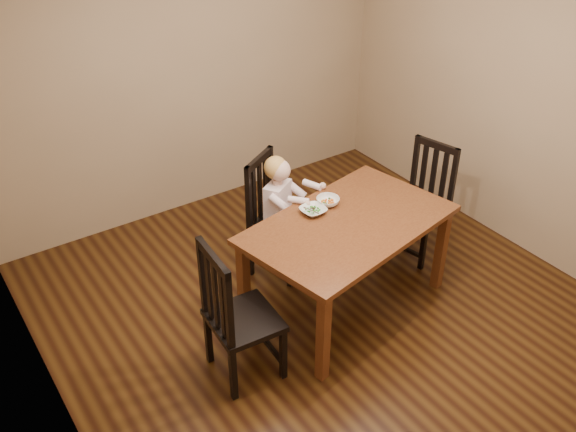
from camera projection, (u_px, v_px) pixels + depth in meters
room at (324, 155)px, 4.39m from camera, size 4.01×4.01×2.71m
dining_table at (348, 232)px, 4.77m from camera, size 1.72×1.23×0.78m
chair_child at (274, 217)px, 5.30m from camera, size 0.60×0.59×1.03m
chair_left at (236, 316)px, 4.25m from camera, size 0.47×0.49×1.07m
chair_right at (422, 202)px, 5.53m from camera, size 0.51×0.52×1.01m
toddler at (280, 204)px, 5.21m from camera, size 0.49×0.52×0.56m
bowl_peas at (313, 211)px, 4.81m from camera, size 0.20×0.20×0.05m
bowl_veg at (328, 201)px, 4.92m from camera, size 0.21×0.21×0.06m
fork at (312, 211)px, 4.76m from camera, size 0.09×0.09×0.05m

